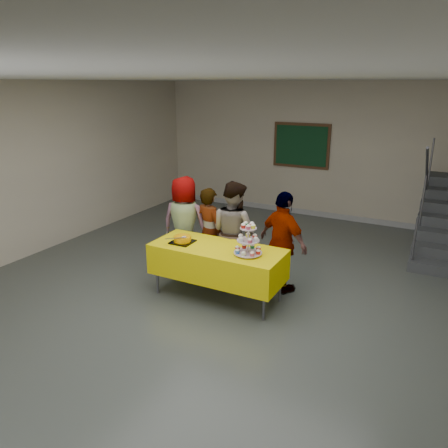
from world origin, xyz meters
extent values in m
plane|color=#4C514C|center=(0.00, 0.00, 0.00)|extent=(10.00, 10.00, 0.00)
cube|color=#BDB298|center=(0.00, 5.00, 1.50)|extent=(8.00, 0.04, 3.00)
cube|color=#BDB298|center=(-4.00, 0.00, 1.50)|extent=(0.04, 10.00, 3.00)
cube|color=silver|center=(0.00, 0.00, 3.00)|extent=(8.00, 10.00, 0.04)
cube|color=#999999|center=(0.00, 4.98, 0.06)|extent=(7.90, 0.03, 0.12)
cylinder|color=#595960|center=(-1.10, 0.08, 0.36)|extent=(0.04, 0.04, 0.73)
cylinder|color=#595960|center=(0.58, 0.08, 0.36)|extent=(0.04, 0.04, 0.73)
cylinder|color=#595960|center=(-1.10, 0.66, 0.36)|extent=(0.04, 0.04, 0.73)
cylinder|color=#595960|center=(0.58, 0.66, 0.36)|extent=(0.04, 0.04, 0.73)
cube|color=#595960|center=(-0.26, 0.37, 0.74)|extent=(1.80, 0.70, 0.02)
cube|color=yellow|center=(-0.26, 0.37, 0.55)|extent=(1.88, 0.78, 0.44)
cylinder|color=silver|center=(0.23, 0.32, 0.78)|extent=(0.18, 0.18, 0.01)
cylinder|color=silver|center=(0.23, 0.32, 0.98)|extent=(0.02, 0.02, 0.42)
cylinder|color=silver|center=(0.23, 0.32, 0.80)|extent=(0.38, 0.38, 0.01)
cylinder|color=silver|center=(0.23, 0.32, 0.97)|extent=(0.30, 0.30, 0.01)
cylinder|color=silver|center=(0.23, 0.32, 1.14)|extent=(0.22, 0.22, 0.01)
cube|color=black|center=(-0.79, 0.30, 0.78)|extent=(0.30, 0.30, 0.02)
cylinder|color=#FFA300|center=(-0.79, 0.30, 0.82)|extent=(0.25, 0.25, 0.07)
ellipsoid|color=#FFA300|center=(-0.79, 0.30, 0.86)|extent=(0.25, 0.25, 0.05)
ellipsoid|color=white|center=(-0.74, 0.27, 0.88)|extent=(0.08, 0.08, 0.02)
cube|color=silver|center=(-0.81, 0.17, 0.88)|extent=(0.30, 0.16, 0.04)
imported|color=slate|center=(-1.22, 1.03, 0.78)|extent=(0.84, 0.62, 1.55)
imported|color=slate|center=(-0.79, 1.07, 0.71)|extent=(0.59, 0.47, 1.41)
imported|color=slate|center=(-0.33, 1.03, 0.79)|extent=(0.92, 0.81, 1.57)
imported|color=slate|center=(0.48, 0.99, 0.75)|extent=(0.96, 0.71, 1.51)
cylinder|color=#595960|center=(2.10, 2.70, 0.45)|extent=(0.04, 0.04, 0.90)
cylinder|color=#595960|center=(2.10, 3.50, 0.99)|extent=(0.04, 0.04, 0.90)
cylinder|color=#595960|center=(2.10, 4.40, 1.53)|extent=(0.04, 0.04, 0.90)
cylinder|color=#595960|center=(2.10, 3.55, 1.44)|extent=(0.04, 1.85, 1.20)
cube|color=#472B16|center=(-0.61, 4.97, 1.60)|extent=(1.30, 0.04, 1.00)
cube|color=#133C1F|center=(-0.61, 4.94, 1.60)|extent=(1.18, 0.02, 0.88)
camera|label=1|loc=(2.48, -4.60, 2.94)|focal=35.00mm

